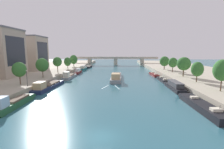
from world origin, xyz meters
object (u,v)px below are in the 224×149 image
object	(u,v)px
moored_boat_left_far	(14,103)
lamppost_left_bank	(27,77)
tree_left_third	(68,62)
moored_boat_right_lone	(163,80)
tree_left_distant	(57,62)
moored_boat_right_second	(154,75)
moored_boat_left_gap_after	(48,86)
moored_boat_left_end	(84,68)
tree_left_second	(74,60)
tree_right_far	(184,64)
moored_boat_left_lone	(78,71)
moored_boat_left_midway	(69,76)
moored_boat_right_midway	(201,106)
tree_left_nearest	(42,65)
tree_right_past_mid	(173,63)
tree_right_midway	(222,70)
moored_boat_right_end	(175,86)
tree_right_by_lamp	(164,61)
bridge_far	(116,60)
tree_right_second	(197,69)
barge_midriver	(116,77)
tree_left_far	(19,70)
moored_boat_left_downstream	(89,67)

from	to	relation	value
moored_boat_left_far	lamppost_left_bank	distance (m)	12.04
tree_left_third	lamppost_left_bank	xyz separation A→B (m)	(1.94, -40.80, -1.42)
moored_boat_right_lone	tree_left_distant	size ratio (longest dim) A/B	1.65
moored_boat_right_second	moored_boat_left_gap_after	bearing A→B (deg)	-143.83
moored_boat_left_end	moored_boat_left_gap_after	bearing A→B (deg)	-90.47
tree_left_second	tree_right_far	distance (m)	60.98
tree_left_second	lamppost_left_bank	distance (m)	53.12
moored_boat_left_lone	moored_boat_left_midway	bearing A→B (deg)	-90.15
moored_boat_left_midway	moored_boat_right_midway	xyz separation A→B (m)	(36.14, -34.15, -0.22)
moored_boat_right_lone	tree_left_nearest	xyz separation A→B (m)	(-42.84, -4.96, 5.77)
moored_boat_left_gap_after	tree_right_past_mid	xyz separation A→B (m)	(44.46, 24.71, 5.29)
moored_boat_left_gap_after	tree_right_midway	xyz separation A→B (m)	(44.36, -9.02, 5.93)
moored_boat_right_end	tree_right_far	xyz separation A→B (m)	(7.21, 12.50, 5.50)
tree_left_second	tree_right_by_lamp	world-z (taller)	tree_left_second
moored_boat_right_second	bridge_far	xyz separation A→B (m)	(-18.29, 53.88, 3.72)
moored_boat_left_far	moored_boat_right_lone	xyz separation A→B (m)	(37.07, 29.75, -0.39)
moored_boat_right_lone	tree_left_nearest	world-z (taller)	tree_left_nearest
moored_boat_right_second	moored_boat_left_midway	bearing A→B (deg)	-166.62
tree_left_nearest	tree_right_midway	distance (m)	52.93
moored_boat_right_end	bridge_far	size ratio (longest dim) A/B	0.20
tree_right_far	tree_left_nearest	bearing A→B (deg)	-175.18
tree_right_second	tree_right_midway	bearing A→B (deg)	-89.86
barge_midriver	tree_right_second	xyz separation A→B (m)	(24.30, -14.38, 4.76)
tree_left_far	tree_right_by_lamp	world-z (taller)	tree_right_by_lamp
moored_boat_right_lone	tree_left_distant	world-z (taller)	tree_left_distant
moored_boat_left_lone	tree_right_by_lamp	distance (m)	43.28
tree_left_third	moored_boat_left_lone	bearing A→B (deg)	-20.29
tree_left_third	bridge_far	distance (m)	51.13
tree_left_far	moored_boat_left_midway	bearing A→B (deg)	72.73
tree_left_second	moored_boat_right_second	bearing A→B (deg)	-26.25
tree_left_third	tree_right_by_lamp	distance (m)	48.90
moored_boat_left_gap_after	tree_right_second	xyz separation A→B (m)	(44.33, 2.50, 4.88)
moored_boat_left_lone	tree_left_nearest	xyz separation A→B (m)	(-6.26, -24.86, 5.29)
moored_boat_left_midway	tree_left_far	world-z (taller)	tree_left_far
barge_midriver	moored_boat_right_midway	world-z (taller)	barge_midriver
moored_boat_left_downstream	barge_midriver	bearing A→B (deg)	-67.05
moored_boat_left_far	tree_right_midway	distance (m)	45.06
moored_boat_left_far	moored_boat_left_downstream	size ratio (longest dim) A/B	0.86
moored_boat_right_second	bridge_far	bearing A→B (deg)	108.75
barge_midriver	moored_boat_right_second	size ratio (longest dim) A/B	1.93
moored_boat_left_midway	tree_right_past_mid	size ratio (longest dim) A/B	2.10
moored_boat_left_gap_after	moored_boat_left_lone	bearing A→B (deg)	88.76
barge_midriver	tree_left_third	size ratio (longest dim) A/B	3.70
tree_left_second	tree_left_distant	bearing A→B (deg)	-89.70
barge_midriver	tree_left_nearest	xyz separation A→B (m)	(-25.56, -8.21, 5.33)
moored_boat_right_midway	moored_boat_right_second	size ratio (longest dim) A/B	1.37
barge_midriver	tree_left_nearest	world-z (taller)	tree_left_nearest
moored_boat_left_gap_after	moored_boat_right_midway	size ratio (longest dim) A/B	1.07
moored_boat_right_end	tree_right_far	distance (m)	15.44
moored_boat_left_midway	moored_boat_right_second	size ratio (longest dim) A/B	1.17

